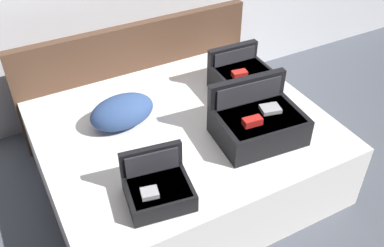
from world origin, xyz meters
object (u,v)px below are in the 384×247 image
(hard_case_medium, at_px, (242,78))
(hard_case_small, at_px, (158,188))
(hard_case_large, at_px, (258,123))
(pillow_near_headboard, at_px, (122,112))
(bed, at_px, (184,153))

(hard_case_medium, xyz_separation_m, hard_case_small, (-1.06, -0.72, -0.04))
(hard_case_large, xyz_separation_m, hard_case_medium, (0.22, 0.53, -0.00))
(hard_case_small, relative_size, pillow_near_headboard, 0.89)
(hard_case_small, bearing_deg, hard_case_large, 21.86)
(hard_case_medium, bearing_deg, pillow_near_headboard, 179.77)
(hard_case_large, bearing_deg, hard_case_small, -161.91)
(hard_case_large, bearing_deg, bed, 142.25)
(pillow_near_headboard, bearing_deg, hard_case_small, -95.45)
(bed, distance_m, hard_case_medium, 0.74)
(hard_case_large, distance_m, pillow_near_headboard, 0.96)
(hard_case_large, xyz_separation_m, pillow_near_headboard, (-0.77, 0.57, -0.01))
(bed, bearing_deg, hard_case_large, -42.77)
(bed, xyz_separation_m, hard_case_small, (-0.45, -0.55, 0.36))
(pillow_near_headboard, bearing_deg, hard_case_medium, -2.41)
(hard_case_large, relative_size, pillow_near_headboard, 1.29)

